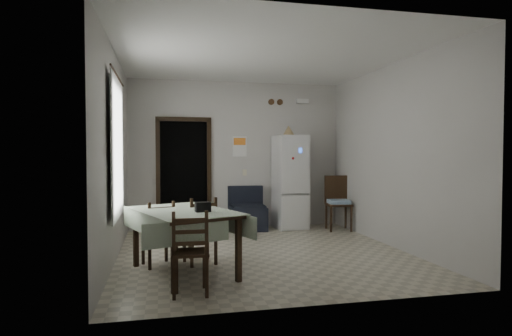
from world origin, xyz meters
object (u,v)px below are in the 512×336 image
at_px(dining_chair_far_right, 200,230).
at_px(dining_chair_near_head, 190,252).
at_px(fridge, 290,182).
at_px(corner_chair, 339,203).
at_px(dining_chair_far_left, 158,233).
at_px(navy_seat, 248,208).
at_px(dining_table, 184,242).

distance_m(dining_chair_far_right, dining_chair_near_head, 1.25).
relative_size(fridge, corner_chair, 1.75).
distance_m(dining_chair_far_left, dining_chair_far_right, 0.55).
height_order(navy_seat, corner_chair, corner_chair).
xyz_separation_m(corner_chair, dining_chair_far_left, (-3.38, -1.91, -0.09)).
bearing_deg(dining_chair_far_left, dining_table, 107.22).
distance_m(navy_seat, dining_chair_near_head, 3.80).
bearing_deg(dining_chair_near_head, dining_chair_far_left, -73.82).
xyz_separation_m(fridge, dining_chair_far_right, (-1.99, -2.33, -0.47)).
distance_m(navy_seat, dining_table, 3.09).
relative_size(fridge, dining_table, 1.22).
xyz_separation_m(fridge, navy_seat, (-0.86, 0.00, -0.50)).
height_order(navy_seat, dining_chair_far_right, dining_chair_far_right).
bearing_deg(navy_seat, fridge, 2.30).
height_order(corner_chair, dining_table, corner_chair).
distance_m(corner_chair, dining_table, 3.87).
xyz_separation_m(dining_table, dining_chair_far_left, (-0.31, 0.46, 0.04)).
distance_m(navy_seat, dining_chair_far_left, 2.86).
height_order(corner_chair, dining_chair_near_head, corner_chair).
bearing_deg(dining_chair_near_head, dining_table, -87.40).
bearing_deg(dining_chair_near_head, navy_seat, -109.54).
distance_m(fridge, dining_chair_far_left, 3.47).
bearing_deg(dining_chair_far_right, fridge, -144.09).
distance_m(dining_table, dining_chair_far_right, 0.51).
bearing_deg(dining_chair_far_right, dining_table, 48.96).
height_order(fridge, navy_seat, fridge).
xyz_separation_m(fridge, corner_chair, (0.84, -0.41, -0.39)).
bearing_deg(dining_table, dining_chair_near_head, -109.20).
xyz_separation_m(dining_table, dining_chair_near_head, (0.02, -0.78, 0.06)).
height_order(dining_chair_far_left, dining_chair_far_right, dining_chair_far_right).
height_order(dining_table, dining_chair_near_head, dining_chair_near_head).
bearing_deg(dining_table, dining_chair_far_left, 103.68).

